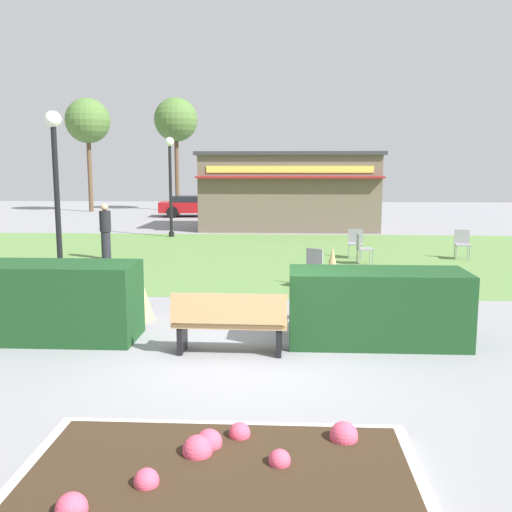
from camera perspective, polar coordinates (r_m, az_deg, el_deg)
ground_plane at (r=8.48m, az=-0.47°, el=-10.17°), size 80.00×80.00×0.00m
lawn_patch at (r=18.20m, az=1.45°, el=0.01°), size 36.00×12.00×0.01m
flower_bed at (r=5.19m, az=-3.81°, el=-22.00°), size 3.53×2.44×0.33m
park_bench at (r=8.58m, az=-2.62°, el=-6.61°), size 1.71×0.56×0.95m
hedge_left at (r=9.81m, az=-18.90°, el=-4.28°), size 2.50×1.10×1.24m
hedge_right at (r=9.28m, az=11.91°, el=-4.96°), size 2.75×1.10×1.16m
ornamental_grass_behind_left at (r=10.24m, az=7.53°, el=-2.91°), size 0.62×0.62×1.39m
ornamental_grass_behind_right at (r=10.69m, az=-11.58°, el=-3.66°), size 0.57×0.57×0.98m
lamppost_mid at (r=13.42m, az=-19.19°, el=7.21°), size 0.36×0.36×3.97m
lamppost_far at (r=23.45m, az=-8.49°, el=8.00°), size 0.36×0.36×3.97m
trash_bin at (r=10.19m, az=19.18°, el=-5.09°), size 0.52×0.52×0.80m
food_kiosk at (r=26.33m, az=3.29°, el=6.47°), size 8.10×4.22×3.46m
cafe_chair_west at (r=16.83m, az=10.45°, el=0.97°), size 0.47×0.47×0.89m
cafe_chair_east at (r=17.98m, az=9.80°, el=1.47°), size 0.49×0.49×0.89m
cafe_chair_center at (r=18.60m, az=19.73°, el=1.33°), size 0.50×0.50×0.89m
cafe_chair_north at (r=13.46m, az=5.56°, el=-0.83°), size 0.61×0.61×0.89m
person_strolling at (r=18.06m, az=-14.67°, el=2.41°), size 0.34×0.34×1.69m
parked_car_west_slot at (r=33.39m, az=-5.94°, el=5.01°), size 4.32×2.29×1.20m
parked_car_center_slot at (r=32.99m, az=2.55°, el=5.01°), size 4.34×2.34×1.20m
tree_left_bg at (r=38.47m, az=-7.94°, el=13.14°), size 2.80×2.80×7.26m
tree_right_bg at (r=38.67m, az=-16.32°, el=12.65°), size 2.80×2.80×7.12m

